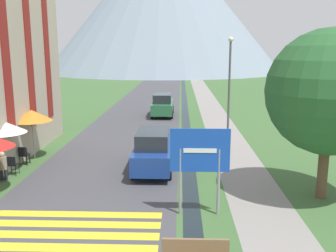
% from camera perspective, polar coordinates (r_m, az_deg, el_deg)
% --- Properties ---
extents(ground_plane, '(160.00, 160.00, 0.00)m').
position_cam_1_polar(ground_plane, '(27.14, 0.21, 0.30)').
color(ground_plane, '#3D6033').
extents(road, '(6.40, 60.00, 0.01)m').
position_cam_1_polar(road, '(37.13, -3.18, 3.35)').
color(road, '#424247').
rests_on(road, ground_plane).
extents(footpath, '(2.20, 60.00, 0.01)m').
position_cam_1_polar(footpath, '(37.09, 6.26, 3.29)').
color(footpath, gray).
rests_on(footpath, ground_plane).
extents(drainage_channel, '(0.60, 60.00, 0.00)m').
position_cam_1_polar(drainage_channel, '(36.99, 2.54, 3.32)').
color(drainage_channel, black).
rests_on(drainage_channel, ground_plane).
extents(crosswalk_marking, '(5.44, 2.54, 0.01)m').
position_cam_1_polar(crosswalk_marking, '(12.01, -14.74, -15.00)').
color(crosswalk_marking, yellow).
rests_on(crosswalk_marking, ground_plane).
extents(mountain_distant, '(56.67, 56.67, 33.91)m').
position_cam_1_polar(mountain_distant, '(94.69, -0.80, 18.64)').
color(mountain_distant, gray).
rests_on(mountain_distant, ground_plane).
extents(road_sign, '(1.91, 0.11, 2.88)m').
position_cam_1_polar(road_sign, '(11.98, 4.87, -4.91)').
color(road_sign, gray).
rests_on(road_sign, ground_plane).
extents(parked_car_near, '(1.70, 4.33, 1.82)m').
position_cam_1_polar(parked_car_near, '(16.73, -2.25, -3.67)').
color(parked_car_near, navy).
rests_on(parked_car_near, ground_plane).
extents(parked_car_far, '(1.75, 4.29, 1.82)m').
position_cam_1_polar(parked_car_far, '(30.37, -0.84, 3.25)').
color(parked_car_far, '#28663D').
rests_on(parked_car_far, ground_plane).
extents(cafe_chair_far_right, '(0.40, 0.40, 0.85)m').
position_cam_1_polar(cafe_chair_far_right, '(18.72, -21.12, -4.05)').
color(cafe_chair_far_right, black).
rests_on(cafe_chair_far_right, ground_plane).
extents(cafe_chair_middle, '(0.40, 0.40, 0.85)m').
position_cam_1_polar(cafe_chair_middle, '(17.40, -22.67, -5.33)').
color(cafe_chair_middle, black).
rests_on(cafe_chair_middle, ground_plane).
extents(cafe_chair_far_left, '(0.40, 0.40, 0.85)m').
position_cam_1_polar(cafe_chair_far_left, '(18.87, -21.24, -3.94)').
color(cafe_chair_far_left, black).
rests_on(cafe_chair_far_left, ground_plane).
extents(cafe_umbrella_middle_white, '(1.92, 1.92, 2.27)m').
position_cam_1_polar(cafe_umbrella_middle_white, '(17.69, -23.75, -0.16)').
color(cafe_umbrella_middle_white, '#B7B2A8').
rests_on(cafe_umbrella_middle_white, ground_plane).
extents(cafe_umbrella_rear_orange, '(1.96, 1.96, 2.43)m').
position_cam_1_polar(cafe_umbrella_rear_orange, '(19.37, -20.06, 1.51)').
color(cafe_umbrella_rear_orange, '#B7B2A8').
rests_on(cafe_umbrella_rear_orange, ground_plane).
extents(person_seated_far, '(0.32, 0.32, 1.20)m').
position_cam_1_polar(person_seated_far, '(16.89, -23.86, -5.38)').
color(person_seated_far, '#282833').
rests_on(person_seated_far, ground_plane).
extents(streetlamp, '(0.28, 0.28, 5.99)m').
position_cam_1_polar(streetlamp, '(21.11, 9.33, 6.49)').
color(streetlamp, '#515156').
rests_on(streetlamp, ground_plane).
extents(tree_by_path, '(4.39, 4.39, 6.07)m').
position_cam_1_polar(tree_by_path, '(14.10, 23.40, 4.76)').
color(tree_by_path, brown).
rests_on(tree_by_path, ground_plane).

